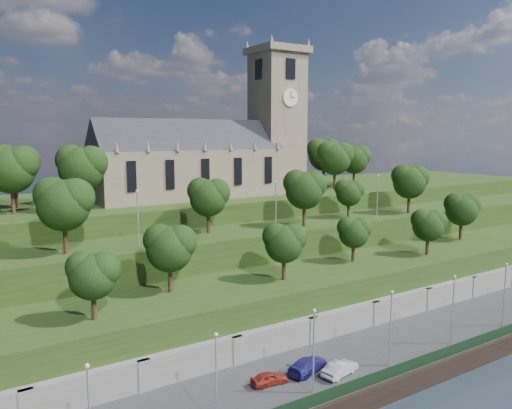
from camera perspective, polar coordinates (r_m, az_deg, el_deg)
ground at (r=56.44m, az=18.31°, el=-19.40°), size 320.00×320.00×0.00m
promenade at (r=59.53m, az=13.70°, el=-16.64°), size 160.00×12.00×2.00m
quay_wall at (r=55.92m, az=18.41°, el=-18.42°), size 160.00×0.50×2.20m
fence at (r=55.65m, az=17.94°, el=-16.82°), size 160.00×0.10×1.20m
retaining_wall at (r=62.85m, az=9.72°, el=-13.66°), size 160.00×2.10×5.00m
embankment_lower at (r=66.62m, az=6.22°, el=-10.94°), size 160.00×12.00×8.00m
embankment_upper at (r=74.53m, az=0.92°, el=-7.20°), size 160.00×10.00×12.00m
hilltop at (r=91.98m, az=-6.29°, el=-3.33°), size 160.00×32.00×15.00m
church at (r=86.99m, az=-4.80°, el=6.01°), size 38.60×12.35×27.60m
trees_lower at (r=66.28m, az=8.14°, el=-3.07°), size 67.16×8.93×7.93m
trees_upper at (r=71.89m, az=1.86°, el=1.65°), size 63.06×8.42×8.87m
trees_hilltop at (r=85.21m, az=-4.99°, el=5.12°), size 69.95×16.33×9.69m
lamp_posts_promenade at (r=53.81m, az=15.14°, el=-12.92°), size 60.36×0.36×8.05m
lamp_posts_upper at (r=70.04m, az=2.29°, el=0.29°), size 40.36×0.36×7.12m
car_left at (r=50.27m, az=1.53°, el=-19.22°), size 3.77×1.85×1.24m
car_middle at (r=52.52m, az=9.57°, el=-17.96°), size 4.54×2.41×1.42m
car_right at (r=52.69m, az=5.95°, el=-17.78°), size 5.41×3.42×1.46m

